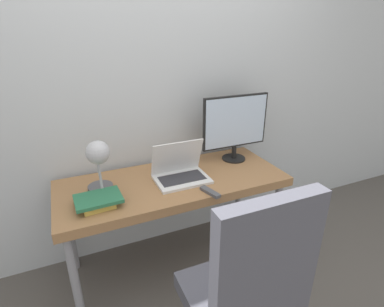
{
  "coord_description": "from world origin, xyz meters",
  "views": [
    {
      "loc": [
        -0.61,
        -1.38,
        1.66
      ],
      "look_at": [
        0.12,
        0.28,
        0.89
      ],
      "focal_mm": 28.0,
      "sensor_mm": 36.0,
      "label": 1
    }
  ],
  "objects_px": {
    "monitor": "(235,125)",
    "book_stack": "(98,201)",
    "desk_lamp": "(98,158)",
    "office_chair": "(249,289)",
    "laptop": "(180,172)"
  },
  "relations": [
    {
      "from": "laptop",
      "to": "desk_lamp",
      "type": "height_order",
      "value": "desk_lamp"
    },
    {
      "from": "desk_lamp",
      "to": "office_chair",
      "type": "distance_m",
      "value": 1.06
    },
    {
      "from": "office_chair",
      "to": "book_stack",
      "type": "height_order",
      "value": "office_chair"
    },
    {
      "from": "laptop",
      "to": "monitor",
      "type": "height_order",
      "value": "monitor"
    },
    {
      "from": "monitor",
      "to": "desk_lamp",
      "type": "bearing_deg",
      "value": -170.91
    },
    {
      "from": "office_chair",
      "to": "book_stack",
      "type": "bearing_deg",
      "value": 123.44
    },
    {
      "from": "desk_lamp",
      "to": "office_chair",
      "type": "xyz_separation_m",
      "value": [
        0.47,
        -0.88,
        -0.35
      ]
    },
    {
      "from": "office_chair",
      "to": "monitor",
      "type": "bearing_deg",
      "value": 62.39
    },
    {
      "from": "desk_lamp",
      "to": "book_stack",
      "type": "height_order",
      "value": "desk_lamp"
    },
    {
      "from": "laptop",
      "to": "desk_lamp",
      "type": "relative_size",
      "value": 0.97
    },
    {
      "from": "book_stack",
      "to": "office_chair",
      "type": "bearing_deg",
      "value": -56.56
    },
    {
      "from": "monitor",
      "to": "book_stack",
      "type": "xyz_separation_m",
      "value": [
        -1.06,
        -0.26,
        -0.25
      ]
    },
    {
      "from": "monitor",
      "to": "book_stack",
      "type": "height_order",
      "value": "monitor"
    },
    {
      "from": "book_stack",
      "to": "desk_lamp",
      "type": "bearing_deg",
      "value": 67.15
    },
    {
      "from": "laptop",
      "to": "office_chair",
      "type": "xyz_separation_m",
      "value": [
        -0.04,
        -0.9,
        -0.15
      ]
    }
  ]
}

